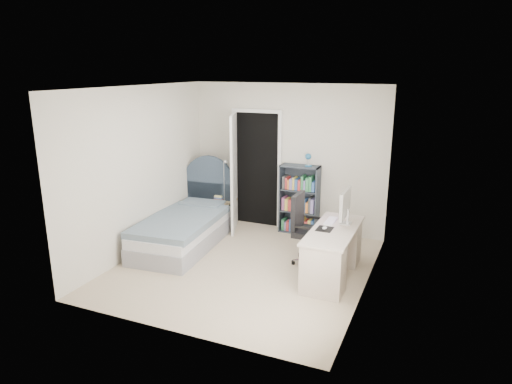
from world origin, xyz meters
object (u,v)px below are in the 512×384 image
at_px(bed, 186,227).
at_px(desk, 333,251).
at_px(bookcase, 300,202).
at_px(nightstand, 222,206).
at_px(floor_lamp, 225,200).
at_px(office_chair, 305,226).

xyz_separation_m(bed, desk, (2.44, -0.25, 0.09)).
distance_m(bookcase, desk, 1.75).
relative_size(bed, nightstand, 3.68).
relative_size(nightstand, bookcase, 0.42).
height_order(floor_lamp, office_chair, floor_lamp).
bearing_deg(desk, bookcase, 122.58).
height_order(bed, floor_lamp, bed).
distance_m(bed, nightstand, 0.99).
xyz_separation_m(nightstand, floor_lamp, (0.08, -0.06, 0.12)).
bearing_deg(floor_lamp, nightstand, 145.01).
bearing_deg(bookcase, floor_lamp, -166.85).
bearing_deg(bed, floor_lamp, 75.88).
height_order(nightstand, bookcase, bookcase).
bearing_deg(bookcase, bed, -141.01).
distance_m(bed, bookcase, 1.95).
xyz_separation_m(nightstand, bookcase, (1.35, 0.24, 0.16)).
xyz_separation_m(bed, floor_lamp, (0.23, 0.92, 0.22)).
bearing_deg(bed, bookcase, 38.99).
bearing_deg(desk, office_chair, 147.47).
height_order(bed, desk, bed).
height_order(bed, nightstand, bed).
bearing_deg(bed, nightstand, 81.29).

